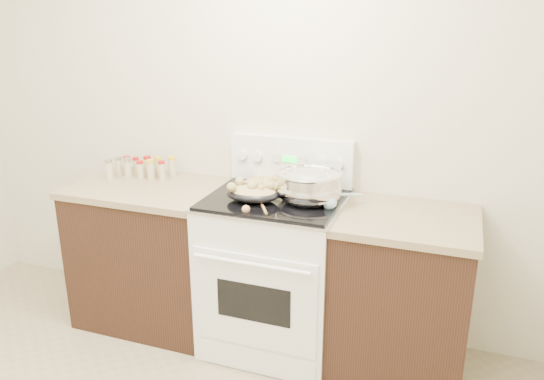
% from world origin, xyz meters
% --- Properties ---
extents(room_shell, '(4.10, 3.60, 2.75)m').
position_xyz_m(room_shell, '(0.00, 0.00, 1.70)').
color(room_shell, beige).
rests_on(room_shell, ground).
extents(counter_left, '(0.93, 0.67, 0.92)m').
position_xyz_m(counter_left, '(-0.48, 1.43, 0.46)').
color(counter_left, black).
rests_on(counter_left, ground).
extents(counter_right, '(0.73, 0.67, 0.92)m').
position_xyz_m(counter_right, '(1.08, 1.43, 0.46)').
color(counter_right, black).
rests_on(counter_right, ground).
extents(kitchen_range, '(0.78, 0.73, 1.22)m').
position_xyz_m(kitchen_range, '(0.35, 1.42, 0.49)').
color(kitchen_range, white).
rests_on(kitchen_range, ground).
extents(mixing_bowl, '(0.43, 0.43, 0.22)m').
position_xyz_m(mixing_bowl, '(0.54, 1.43, 1.03)').
color(mixing_bowl, silver).
rests_on(mixing_bowl, kitchen_range).
extents(roasting_pan, '(0.30, 0.22, 0.12)m').
position_xyz_m(roasting_pan, '(0.26, 1.31, 0.99)').
color(roasting_pan, black).
rests_on(roasting_pan, kitchen_range).
extents(baking_sheet, '(0.39, 0.31, 0.06)m').
position_xyz_m(baking_sheet, '(0.29, 1.60, 0.96)').
color(baking_sheet, black).
rests_on(baking_sheet, kitchen_range).
extents(wooden_spoon, '(0.14, 0.23, 0.04)m').
position_xyz_m(wooden_spoon, '(0.31, 1.18, 0.95)').
color(wooden_spoon, tan).
rests_on(wooden_spoon, kitchen_range).
extents(blue_ladle, '(0.19, 0.23, 0.10)m').
position_xyz_m(blue_ladle, '(0.69, 1.36, 0.98)').
color(blue_ladle, '#9FD8EE').
rests_on(blue_ladle, kitchen_range).
extents(spice_jars, '(0.39, 0.24, 0.13)m').
position_xyz_m(spice_jars, '(-0.62, 1.57, 0.98)').
color(spice_jars, '#BFB28C').
rests_on(spice_jars, counter_left).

